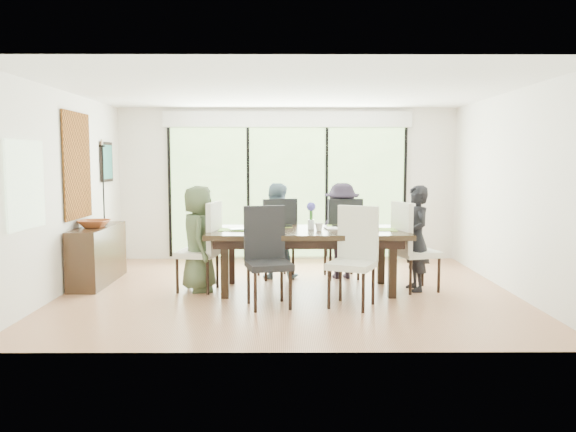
{
  "coord_description": "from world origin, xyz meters",
  "views": [
    {
      "loc": [
        -0.04,
        -7.54,
        1.77
      ],
      "look_at": [
        0.0,
        0.25,
        1.0
      ],
      "focal_mm": 35.0,
      "sensor_mm": 36.0,
      "label": 1
    }
  ],
  "objects_px": {
    "chair_right_end": "(417,246)",
    "sideboard": "(98,255)",
    "chair_left_end": "(197,246)",
    "chair_near_right": "(352,257)",
    "chair_far_right": "(342,237)",
    "vase": "(311,224)",
    "laptop": "(244,230)",
    "cup_c": "(365,225)",
    "chair_far_left": "(276,238)",
    "person_far_right": "(342,231)",
    "table_top": "(307,232)",
    "person_left_end": "(199,238)",
    "cup_b": "(319,227)",
    "person_right_end": "(416,238)",
    "cup_a": "(257,225)",
    "chair_near_left": "(269,257)",
    "bowl": "(94,224)",
    "person_far_left": "(275,231)"
  },
  "relations": [
    {
      "from": "table_top",
      "to": "cup_c",
      "type": "distance_m",
      "value": 0.81
    },
    {
      "from": "person_left_end",
      "to": "person_far_left",
      "type": "relative_size",
      "value": 1.0
    },
    {
      "from": "laptop",
      "to": "bowl",
      "type": "relative_size",
      "value": 0.84
    },
    {
      "from": "table_top",
      "to": "person_right_end",
      "type": "bearing_deg",
      "value": 0.0
    },
    {
      "from": "chair_near_left",
      "to": "vase",
      "type": "xyz_separation_m",
      "value": [
        0.55,
        0.92,
        0.29
      ]
    },
    {
      "from": "person_far_left",
      "to": "chair_near_right",
      "type": "bearing_deg",
      "value": 126.4
    },
    {
      "from": "chair_near_left",
      "to": "bowl",
      "type": "relative_size",
      "value": 2.82
    },
    {
      "from": "cup_a",
      "to": "cup_c",
      "type": "height_order",
      "value": "same"
    },
    {
      "from": "chair_near_right",
      "to": "chair_far_left",
      "type": "bearing_deg",
      "value": 143.44
    },
    {
      "from": "table_top",
      "to": "person_left_end",
      "type": "xyz_separation_m",
      "value": [
        -1.48,
        0.0,
        -0.08
      ]
    },
    {
      "from": "person_right_end",
      "to": "sideboard",
      "type": "bearing_deg",
      "value": -102.97
    },
    {
      "from": "cup_b",
      "to": "person_right_end",
      "type": "bearing_deg",
      "value": 4.3
    },
    {
      "from": "laptop",
      "to": "sideboard",
      "type": "xyz_separation_m",
      "value": [
        -2.17,
        0.59,
        -0.44
      ]
    },
    {
      "from": "chair_right_end",
      "to": "sideboard",
      "type": "distance_m",
      "value": 4.56
    },
    {
      "from": "chair_far_right",
      "to": "vase",
      "type": "bearing_deg",
      "value": 51.45
    },
    {
      "from": "chair_left_end",
      "to": "cup_c",
      "type": "relative_size",
      "value": 8.87
    },
    {
      "from": "chair_far_left",
      "to": "laptop",
      "type": "xyz_separation_m",
      "value": [
        -0.4,
        -0.95,
        0.24
      ]
    },
    {
      "from": "person_far_right",
      "to": "chair_near_right",
      "type": "bearing_deg",
      "value": 81.7
    },
    {
      "from": "chair_near_right",
      "to": "person_right_end",
      "type": "bearing_deg",
      "value": 66.12
    },
    {
      "from": "chair_far_left",
      "to": "laptop",
      "type": "bearing_deg",
      "value": 49.88
    },
    {
      "from": "chair_far_right",
      "to": "person_far_left",
      "type": "distance_m",
      "value": 1.01
    },
    {
      "from": "chair_far_right",
      "to": "person_far_right",
      "type": "distance_m",
      "value": 0.11
    },
    {
      "from": "chair_right_end",
      "to": "chair_far_left",
      "type": "relative_size",
      "value": 1.0
    },
    {
      "from": "chair_right_end",
      "to": "cup_a",
      "type": "height_order",
      "value": "chair_right_end"
    },
    {
      "from": "laptop",
      "to": "sideboard",
      "type": "distance_m",
      "value": 2.3
    },
    {
      "from": "chair_near_left",
      "to": "cup_a",
      "type": "relative_size",
      "value": 8.87
    },
    {
      "from": "chair_right_end",
      "to": "chair_near_right",
      "type": "height_order",
      "value": "same"
    },
    {
      "from": "table_top",
      "to": "chair_left_end",
      "type": "distance_m",
      "value": 1.51
    },
    {
      "from": "vase",
      "to": "cup_b",
      "type": "height_order",
      "value": "vase"
    },
    {
      "from": "chair_near_right",
      "to": "cup_c",
      "type": "relative_size",
      "value": 8.87
    },
    {
      "from": "cup_c",
      "to": "bowl",
      "type": "xyz_separation_m",
      "value": [
        -3.82,
        0.29,
        -0.01
      ]
    },
    {
      "from": "chair_left_end",
      "to": "table_top",
      "type": "bearing_deg",
      "value": 100.43
    },
    {
      "from": "chair_far_right",
      "to": "cup_c",
      "type": "distance_m",
      "value": 0.84
    },
    {
      "from": "table_top",
      "to": "person_far_left",
      "type": "bearing_deg",
      "value": 118.47
    },
    {
      "from": "chair_far_right",
      "to": "person_far_left",
      "type": "xyz_separation_m",
      "value": [
        -1.0,
        -0.02,
        0.11
      ]
    },
    {
      "from": "person_left_end",
      "to": "cup_c",
      "type": "distance_m",
      "value": 2.29
    },
    {
      "from": "table_top",
      "to": "chair_near_right",
      "type": "distance_m",
      "value": 1.02
    },
    {
      "from": "person_far_left",
      "to": "person_far_right",
      "type": "relative_size",
      "value": 1.0
    },
    {
      "from": "cup_c",
      "to": "chair_far_left",
      "type": "bearing_deg",
      "value": 149.04
    },
    {
      "from": "chair_left_end",
      "to": "chair_near_right",
      "type": "bearing_deg",
      "value": 76.92
    },
    {
      "from": "chair_right_end",
      "to": "person_left_end",
      "type": "bearing_deg",
      "value": 73.85
    },
    {
      "from": "chair_near_right",
      "to": "sideboard",
      "type": "height_order",
      "value": "chair_near_right"
    },
    {
      "from": "laptop",
      "to": "cup_c",
      "type": "xyz_separation_m",
      "value": [
        1.65,
        0.2,
        0.04
      ]
    },
    {
      "from": "chair_near_right",
      "to": "cup_a",
      "type": "xyz_separation_m",
      "value": [
        -1.2,
        1.02,
        0.28
      ]
    },
    {
      "from": "chair_near_right",
      "to": "sideboard",
      "type": "distance_m",
      "value": 3.78
    },
    {
      "from": "person_right_end",
      "to": "chair_near_left",
      "type": "bearing_deg",
      "value": -72.99
    },
    {
      "from": "chair_near_right",
      "to": "person_right_end",
      "type": "xyz_separation_m",
      "value": [
        0.98,
        0.87,
        0.11
      ]
    },
    {
      "from": "chair_left_end",
      "to": "chair_right_end",
      "type": "distance_m",
      "value": 3.0
    },
    {
      "from": "table_top",
      "to": "person_left_end",
      "type": "height_order",
      "value": "person_left_end"
    },
    {
      "from": "chair_near_right",
      "to": "person_far_left",
      "type": "distance_m",
      "value": 1.95
    }
  ]
}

